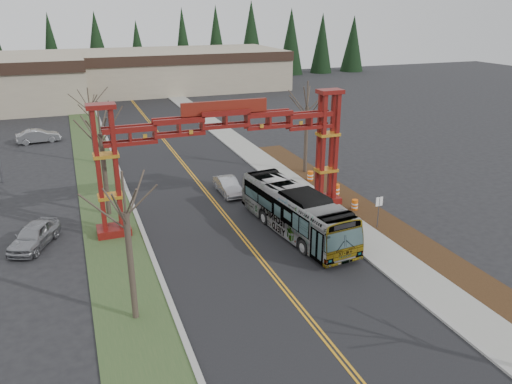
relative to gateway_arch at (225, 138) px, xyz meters
name	(u,v)px	position (x,y,z in m)	size (l,w,h in m)	color
ground	(358,380)	(0.00, -18.00, -5.98)	(200.00, 200.00, 0.00)	black
road	(202,188)	(0.00, 7.00, -5.97)	(12.00, 110.00, 0.02)	black
lane_line_left	(201,188)	(-0.12, 7.00, -5.96)	(0.12, 100.00, 0.01)	orange
lane_line_right	(204,187)	(0.12, 7.00, -5.96)	(0.12, 100.00, 0.01)	orange
curb_right	(269,179)	(6.15, 7.00, -5.91)	(0.30, 110.00, 0.15)	#A09F9B
sidewalk_right	(284,177)	(7.60, 7.00, -5.91)	(2.60, 110.00, 0.14)	gray
landscape_strip	(412,241)	(10.20, -8.00, -5.92)	(2.60, 50.00, 0.12)	#311D10
grass_median	(105,199)	(-8.00, 7.00, -5.94)	(4.00, 110.00, 0.08)	#334D26
curb_left	(129,196)	(-6.15, 7.00, -5.91)	(0.30, 110.00, 0.15)	#A09F9B
gateway_arch	(225,138)	(0.00, 0.00, 0.00)	(18.20, 1.60, 8.90)	#5B0F0B
retail_building_east	(178,69)	(10.00, 61.95, -2.47)	(38.00, 20.30, 7.00)	gray
conifer_treeline	(115,49)	(0.25, 74.00, 0.50)	(116.10, 5.60, 13.00)	black
transit_bus	(295,211)	(3.60, -4.00, -4.40)	(2.66, 11.36, 3.16)	#A0A1A7
silver_sedan	(228,186)	(1.61, 4.82, -5.31)	(1.43, 4.10, 1.35)	#A5A8AD
parked_car_near_a	(34,235)	(-12.94, 0.00, -5.21)	(1.82, 4.53, 1.54)	gray
parked_car_far_a	(38,136)	(-13.49, 28.17, -5.22)	(1.62, 4.63, 1.53)	gray
bare_tree_median_near	(126,213)	(-8.00, -10.31, -0.34)	(3.01, 3.01, 7.67)	#382D26
bare_tree_median_mid	(100,134)	(-8.00, 3.72, 0.13)	(3.46, 3.46, 8.44)	#382D26
bare_tree_median_far	(90,108)	(-8.00, 17.74, -0.57)	(2.92, 2.92, 7.38)	#382D26
bare_tree_right_far	(307,107)	(10.00, 7.63, 0.13)	(3.44, 3.44, 8.43)	#382D26
street_sign	(379,206)	(9.21, -5.45, -4.29)	(0.54, 0.06, 2.35)	#3F3F44
barrel_south	(355,205)	(9.45, -2.06, -5.54)	(0.48, 0.48, 0.89)	#EC5F0D
barrel_mid	(336,191)	(9.55, 1.01, -5.44)	(0.58, 0.58, 1.08)	#EC5F0D
barrel_north	(310,177)	(9.30, 5.12, -5.50)	(0.52, 0.52, 0.96)	#EC5F0D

